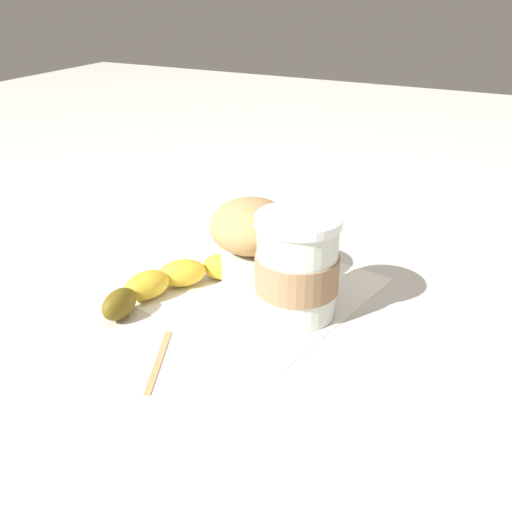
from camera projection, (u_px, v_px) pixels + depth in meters
The scene contains 6 objects.
ground_plane at pixel (256, 288), 0.76m from camera, with size 3.00×3.00×0.00m, color beige.
paper_napkin at pixel (256, 287), 0.76m from camera, with size 0.25×0.25×0.00m, color white.
coffee_cup at pixel (297, 267), 0.68m from camera, with size 0.10×0.10×0.12m.
muffin at pixel (251, 236), 0.75m from camera, with size 0.10×0.10×0.11m.
banana at pixel (168, 281), 0.73m from camera, with size 0.11×0.18×0.03m.
wooden_stirrer at pixel (159, 360), 0.61m from camera, with size 0.11×0.01×0.00m, color tan.
Camera 1 is at (-0.30, 0.59, 0.36)m, focal length 42.00 mm.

